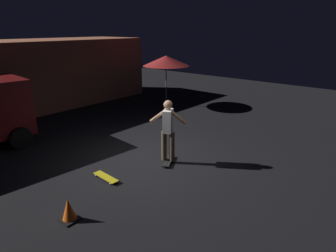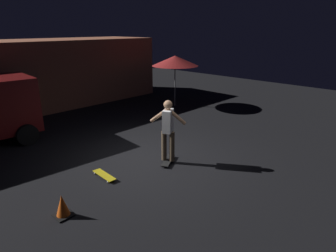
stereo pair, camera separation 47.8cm
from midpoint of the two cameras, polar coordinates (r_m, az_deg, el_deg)
The scene contains 7 objects.
ground_plane at distance 8.31m, azimuth -4.95°, elevation -6.60°, with size 28.00×28.00×0.00m, color black.
low_building at distance 14.60m, azimuth -28.06°, elevation 8.38°, with size 12.01×3.29×2.98m.
patio_umbrella at distance 13.67m, azimuth -1.39°, elevation 12.42°, with size 2.10×2.10×2.30m.
skateboard_ridden at distance 8.14m, azimuth -1.69°, elevation -6.67°, with size 0.78×0.55×0.07m.
skateboard_spare at distance 7.50m, azimuth -13.68°, elevation -9.56°, with size 0.25×0.79×0.07m.
skater at distance 7.77m, azimuth -1.76°, elevation -0.11°, with size 0.55×0.91×1.67m.
traffic_cone at distance 6.22m, azimuth -20.72°, elevation -14.96°, with size 0.34×0.34×0.46m.
Camera 1 is at (-5.44, -5.19, 3.51)m, focal length 31.71 mm.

